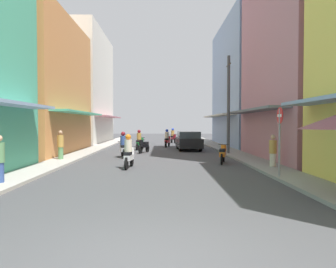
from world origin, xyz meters
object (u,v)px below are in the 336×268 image
(pedestrian_midway, at_px, (61,146))
(street_sign_no_entry, at_px, (280,133))
(motorbike_maroon, at_px, (173,136))
(pedestrian_foreground, at_px, (273,152))
(motorbike_orange, at_px, (223,154))
(utility_pole, at_px, (228,104))
(motorbike_red, at_px, (167,139))
(motorbike_silver, at_px, (123,146))
(motorbike_black, at_px, (144,146))
(motorbike_white, at_px, (129,153))
(motorbike_green, at_px, (140,141))
(parked_car, at_px, (189,141))

(pedestrian_midway, bearing_deg, street_sign_no_entry, -31.64)
(motorbike_maroon, height_order, pedestrian_foreground, motorbike_maroon)
(motorbike_orange, bearing_deg, pedestrian_foreground, -49.62)
(motorbike_orange, distance_m, utility_pole, 5.62)
(motorbike_red, bearing_deg, pedestrian_foreground, -71.88)
(motorbike_maroon, relative_size, utility_pole, 0.27)
(utility_pole, distance_m, street_sign_no_entry, 9.86)
(pedestrian_foreground, bearing_deg, motorbike_silver, 145.32)
(street_sign_no_entry, bearing_deg, motorbike_black, 116.80)
(motorbike_red, height_order, motorbike_maroon, same)
(motorbike_orange, height_order, motorbike_maroon, motorbike_maroon)
(motorbike_white, distance_m, utility_pole, 9.15)
(motorbike_green, bearing_deg, parked_car, -5.76)
(pedestrian_foreground, bearing_deg, motorbike_white, 176.47)
(motorbike_orange, height_order, motorbike_red, motorbike_red)
(parked_car, height_order, pedestrian_foreground, pedestrian_foreground)
(motorbike_maroon, height_order, utility_pole, utility_pole)
(motorbike_orange, xyz_separation_m, utility_pole, (1.23, 4.69, 2.84))
(motorbike_white, distance_m, parked_car, 10.84)
(motorbike_silver, distance_m, parked_car, 7.08)
(parked_car, distance_m, pedestrian_foreground, 11.04)
(motorbike_white, xyz_separation_m, street_sign_no_entry, (5.81, -3.25, 1.01))
(pedestrian_foreground, height_order, utility_pole, utility_pole)
(motorbike_silver, height_order, motorbike_maroon, same)
(parked_car, distance_m, pedestrian_midway, 10.62)
(pedestrian_foreground, bearing_deg, parked_car, 105.60)
(motorbike_orange, distance_m, motorbike_black, 7.48)
(motorbike_white, height_order, motorbike_red, same)
(utility_pole, bearing_deg, motorbike_maroon, 103.85)
(motorbike_maroon, bearing_deg, motorbike_red, -96.77)
(motorbike_orange, xyz_separation_m, motorbike_green, (-4.93, 8.83, 0.20))
(street_sign_no_entry, bearing_deg, motorbike_maroon, 97.81)
(parked_car, distance_m, street_sign_no_entry, 13.70)
(motorbike_red, height_order, pedestrian_midway, pedestrian_midway)
(utility_pole, bearing_deg, pedestrian_foreground, -84.75)
(motorbike_silver, xyz_separation_m, street_sign_no_entry, (6.66, -7.96, 1.01))
(motorbike_green, distance_m, motorbike_red, 3.68)
(motorbike_red, xyz_separation_m, parked_car, (1.60, -3.33, 0.04))
(motorbike_orange, bearing_deg, motorbike_green, 119.15)
(motorbike_orange, distance_m, pedestrian_foreground, 2.89)
(pedestrian_foreground, xyz_separation_m, utility_pole, (-0.63, 6.88, 2.57))
(motorbike_black, height_order, utility_pole, utility_pole)
(motorbike_green, bearing_deg, pedestrian_midway, -115.70)
(motorbike_maroon, distance_m, utility_pole, 13.73)
(motorbike_red, bearing_deg, motorbike_maroon, 83.23)
(motorbike_black, bearing_deg, parked_car, 36.11)
(motorbike_red, bearing_deg, motorbike_black, -106.80)
(pedestrian_midway, bearing_deg, motorbike_maroon, 68.22)
(motorbike_black, bearing_deg, street_sign_no_entry, -63.20)
(motorbike_black, bearing_deg, motorbike_maroon, 78.22)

